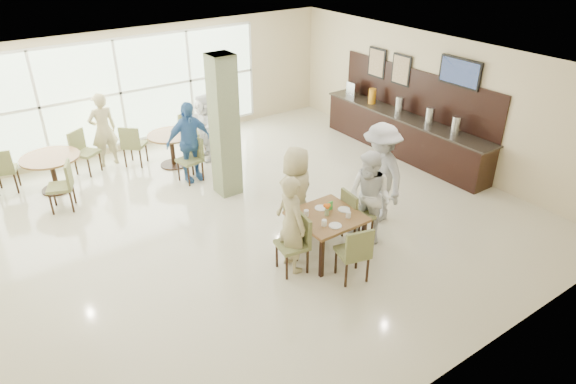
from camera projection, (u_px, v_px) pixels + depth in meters
ground at (242, 222)px, 9.43m from camera, size 10.00×10.00×0.00m
room_shell at (237, 136)px, 8.62m from camera, size 10.00×10.00×10.00m
window_bank at (120, 93)px, 11.72m from camera, size 7.00×0.04×7.00m
column at (224, 127)px, 9.83m from camera, size 0.45×0.45×2.80m
main_table at (327, 220)px, 8.24m from camera, size 1.02×1.02×0.75m
round_table_left at (51, 164)px, 10.28m from camera, size 1.15×1.15×0.75m
round_table_right at (172, 142)px, 11.35m from camera, size 1.02×1.02×0.75m
chairs_main_table at (326, 230)px, 8.32m from camera, size 1.95×1.94×0.95m
chairs_table_left at (51, 169)px, 10.33m from camera, size 2.18×1.99×0.95m
chairs_table_right at (172, 145)px, 11.39m from camera, size 1.99×2.04×0.95m
tabletop_clutter at (329, 213)px, 8.14m from camera, size 0.75×0.76×0.21m
buffet_counter at (404, 131)px, 11.92m from camera, size 0.64×4.70×1.95m
wall_tv at (460, 72)px, 10.49m from camera, size 0.06×1.00×0.58m
framed_art_a at (401, 70)px, 11.78m from camera, size 0.05×0.55×0.70m
framed_art_b at (377, 63)px, 12.36m from camera, size 0.05×0.55×0.70m
teen_left at (292, 224)px, 7.85m from camera, size 0.42×0.61×1.62m
teen_far at (296, 193)px, 8.71m from camera, size 0.90×0.66×1.64m
teen_right at (370, 198)px, 8.55m from camera, size 0.80×0.93×1.64m
teen_standing at (380, 173)px, 9.15m from camera, size 0.89×1.30×1.85m
adult_a at (189, 142)px, 10.58m from camera, size 1.02×0.59×1.71m
adult_b at (205, 127)px, 11.58m from camera, size 0.89×1.52×1.53m
adult_standing at (103, 130)px, 11.24m from camera, size 0.63×0.44×1.66m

